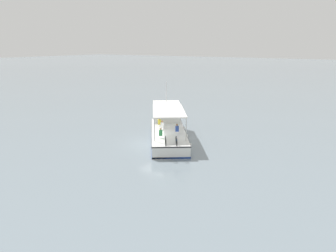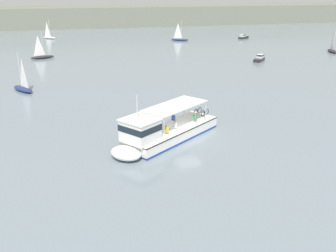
# 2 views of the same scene
# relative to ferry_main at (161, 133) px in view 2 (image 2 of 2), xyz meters

# --- Properties ---
(ground_plane) EXTENTS (400.00, 400.00, 0.00)m
(ground_plane) POSITION_rel_ferry_main_xyz_m (2.77, 0.38, -1.02)
(ground_plane) COLOR gray
(distant_shoreline) EXTENTS (400.00, 28.00, 7.00)m
(distant_shoreline) POSITION_rel_ferry_main_xyz_m (2.77, 121.70, 2.49)
(distant_shoreline) COLOR slate
(distant_shoreline) RESTS_ON ground
(ferry_main) EXTENTS (12.14, 9.91, 5.32)m
(ferry_main) POSITION_rel_ferry_main_xyz_m (0.00, 0.00, 0.00)
(ferry_main) COLOR white
(ferry_main) RESTS_ON ground
(motorboat_mid_channel) EXTENTS (3.44, 3.49, 1.26)m
(motorboat_mid_channel) POSITION_rel_ferry_main_xyz_m (29.08, 35.89, -0.47)
(motorboat_mid_channel) COLOR #232328
(motorboat_mid_channel) RESTS_ON ground
(sailboat_near_port) EXTENTS (4.31, 4.45, 5.40)m
(sailboat_near_port) POSITION_rel_ferry_main_xyz_m (-11.99, 83.23, -0.47)
(sailboat_near_port) COLOR white
(sailboat_near_port) RESTS_ON ground
(sailboat_far_left) EXTENTS (2.94, 4.99, 5.40)m
(sailboat_far_left) POSITION_rel_ferry_main_xyz_m (50.06, 41.50, -0.47)
(sailboat_far_left) COLOR #232328
(sailboat_far_left) RESTS_ON ground
(sailboat_far_right) EXTENTS (5.00, 2.81, 5.40)m
(sailboat_far_right) POSITION_rel_ferry_main_xyz_m (-12.58, 49.87, -0.47)
(sailboat_far_right) COLOR #232328
(sailboat_far_right) RESTS_ON ground
(sailboat_off_bow) EXTENTS (4.92, 3.41, 5.40)m
(sailboat_off_bow) POSITION_rel_ferry_main_xyz_m (22.58, 69.15, -0.47)
(sailboat_off_bow) COLOR navy
(sailboat_off_bow) RESTS_ON ground
(motorboat_horizon_west) EXTENTS (3.72, 3.06, 1.26)m
(motorboat_horizon_west) POSITION_rel_ferry_main_xyz_m (41.34, 68.92, -0.47)
(motorboat_horizon_west) COLOR #232328
(motorboat_horizon_west) RESTS_ON ground
(sailboat_outer_anchorage) EXTENTS (3.64, 4.85, 5.40)m
(sailboat_outer_anchorage) POSITION_rel_ferry_main_xyz_m (-14.09, 23.40, -0.47)
(sailboat_outer_anchorage) COLOR navy
(sailboat_outer_anchorage) RESTS_ON ground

